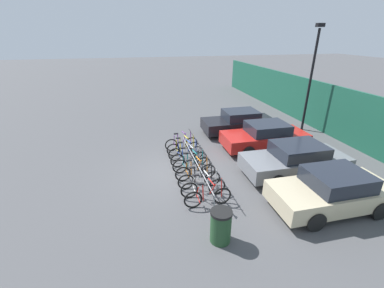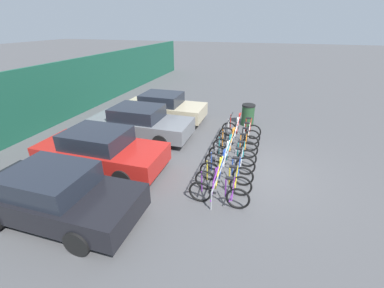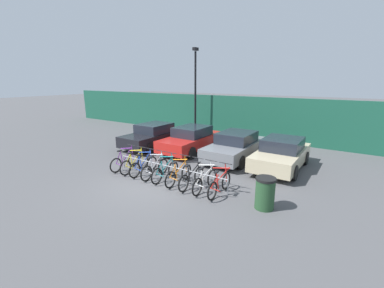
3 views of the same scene
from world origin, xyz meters
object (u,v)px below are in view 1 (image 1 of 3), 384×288
Objects in this scene: car_black at (239,122)px; car_red at (265,136)px; bicycle_purple at (181,143)px; bicycle_red at (208,197)px; car_beige at (332,191)px; bicycle_orange at (196,172)px; bicycle_black at (199,179)px; trash_bin at (221,226)px; bike_rack at (195,162)px; bicycle_teal at (192,164)px; lamp_post at (311,74)px; bicycle_silver at (189,159)px; bicycle_white at (203,187)px; bicycle_blue at (186,153)px; car_grey at (295,160)px; bicycle_yellow at (184,148)px.

car_red is at bearing 9.51° from car_black.
bicycle_red is (4.82, 0.00, 0.00)m from bicycle_purple.
bicycle_orange is at bearing -125.00° from car_beige.
bicycle_black is 1.66× the size of trash_bin.
bicycle_teal is (-0.06, -0.15, -0.13)m from bike_rack.
bicycle_purple is at bearing -80.48° from lamp_post.
bicycle_purple and bicycle_orange have the same top height.
bicycle_purple is 1.80m from bicycle_silver.
bicycle_teal and bicycle_white have the same top height.
car_grey is (2.39, 4.18, 0.31)m from bicycle_blue.
trash_bin is at bearing -55.69° from car_grey.
bicycle_red is 7.53m from car_black.
lamp_post is (-2.49, 7.97, 3.02)m from bicycle_blue.
car_beige is at bearing 59.00° from bicycle_orange.
car_black is (-2.27, 3.82, 0.31)m from bicycle_yellow.
trash_bin is at bearing -3.70° from bicycle_blue.
bicycle_silver and bicycle_white have the same top height.
car_red is (-3.41, 4.23, 0.31)m from bicycle_white.
bicycle_black is (2.48, 0.00, 0.00)m from bicycle_blue.
bicycle_teal is at bearing -43.61° from car_black.
bicycle_orange is at bearing 2.23° from bicycle_yellow.
trash_bin is (7.81, -8.08, -2.88)m from lamp_post.
bicycle_yellow is 5.86m from trash_bin.
bicycle_orange is 0.40× the size of car_red.
bicycle_yellow is 3.61m from bicycle_white.
bicycle_silver and bicycle_teal have the same top height.
car_grey reaches higher than bicycle_red.
car_grey is 1.06× the size of car_beige.
trash_bin is at bearing -3.38° from bicycle_purple.
bicycle_purple and bicycle_black have the same top height.
bicycle_black is (1.22, -0.15, -0.13)m from bike_rack.
bicycle_orange is 3.45m from trash_bin.
lamp_post is at bearing 119.41° from bicycle_black.
bicycle_purple is 8.63m from lamp_post.
car_grey is (5.20, 0.36, 0.00)m from car_black.
car_grey is at bearing -1.02° from car_red.
bicycle_silver is at bearing -176.00° from bicycle_orange.
car_black is at bearing 144.80° from bicycle_orange.
trash_bin is at bearing -3.97° from bicycle_white.
trash_bin is (2.84, -0.11, 0.14)m from bicycle_black.
bicycle_red reaches higher than trash_bin.
bicycle_teal and bicycle_black have the same top height.
lamp_post reaches higher than bicycle_yellow.
bicycle_black is at bearing 4.00° from bicycle_orange.
bicycle_red is at bearing -1.21° from bicycle_white.
bicycle_white is at bearing -112.11° from car_beige.
bicycle_orange is (3.03, 0.00, 0.00)m from bicycle_purple.
car_red is at bearing 121.22° from bicycle_black.
bicycle_orange is (0.67, 0.00, 0.00)m from bicycle_teal.
bicycle_white is at bearing 0.93° from bicycle_teal.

